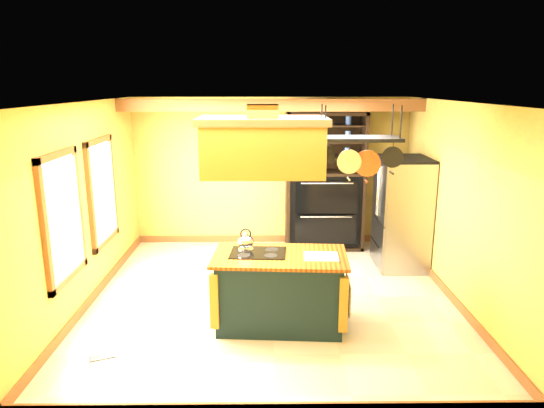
{
  "coord_description": "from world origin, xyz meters",
  "views": [
    {
      "loc": [
        -0.07,
        -6.3,
        2.93
      ],
      "look_at": [
        -0.0,
        0.3,
        1.28
      ],
      "focal_mm": 32.0,
      "sensor_mm": 36.0,
      "label": 1
    }
  ],
  "objects_px": {
    "range_hood": "(263,145)",
    "pot_rack": "(359,146)",
    "refrigerator": "(401,216)",
    "kitchen_island": "(280,289)",
    "hutch": "(324,197)"
  },
  "relations": [
    {
      "from": "pot_rack",
      "to": "refrigerator",
      "type": "relative_size",
      "value": 0.55
    },
    {
      "from": "kitchen_island",
      "to": "range_hood",
      "type": "xyz_separation_m",
      "value": [
        -0.2,
        -0.0,
        1.78
      ]
    },
    {
      "from": "range_hood",
      "to": "pot_rack",
      "type": "height_order",
      "value": "same"
    },
    {
      "from": "range_hood",
      "to": "refrigerator",
      "type": "relative_size",
      "value": 0.83
    },
    {
      "from": "range_hood",
      "to": "refrigerator",
      "type": "bearing_deg",
      "value": 41.95
    },
    {
      "from": "range_hood",
      "to": "kitchen_island",
      "type": "bearing_deg",
      "value": 0.29
    },
    {
      "from": "refrigerator",
      "to": "range_hood",
      "type": "bearing_deg",
      "value": -138.05
    },
    {
      "from": "refrigerator",
      "to": "hutch",
      "type": "height_order",
      "value": "hutch"
    },
    {
      "from": "pot_rack",
      "to": "refrigerator",
      "type": "xyz_separation_m",
      "value": [
        1.11,
        1.99,
        -1.37
      ]
    },
    {
      "from": "range_hood",
      "to": "refrigerator",
      "type": "xyz_separation_m",
      "value": [
        2.22,
        1.99,
        -1.39
      ]
    },
    {
      "from": "kitchen_island",
      "to": "range_hood",
      "type": "height_order",
      "value": "range_hood"
    },
    {
      "from": "kitchen_island",
      "to": "refrigerator",
      "type": "relative_size",
      "value": 0.95
    },
    {
      "from": "kitchen_island",
      "to": "range_hood",
      "type": "distance_m",
      "value": 1.79
    },
    {
      "from": "range_hood",
      "to": "pot_rack",
      "type": "relative_size",
      "value": 1.49
    },
    {
      "from": "refrigerator",
      "to": "hutch",
      "type": "relative_size",
      "value": 0.72
    }
  ]
}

